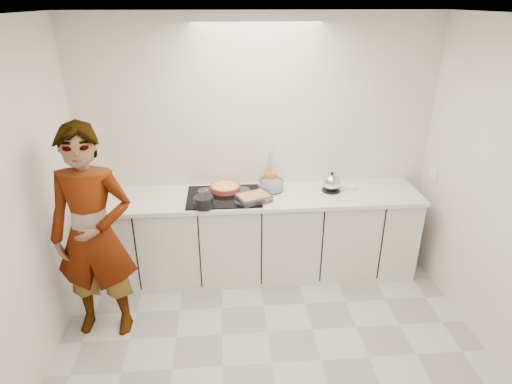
{
  "coord_description": "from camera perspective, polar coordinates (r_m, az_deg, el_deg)",
  "views": [
    {
      "loc": [
        -0.33,
        -2.56,
        2.69
      ],
      "look_at": [
        -0.05,
        1.05,
        1.05
      ],
      "focal_mm": 30.0,
      "sensor_mm": 36.0,
      "label": 1
    }
  ],
  "objects": [
    {
      "name": "ceiling",
      "position": [
        2.58,
        3.17,
        22.33
      ],
      "size": [
        3.6,
        3.2,
        0.0
      ],
      "primitive_type": "cube",
      "color": "white",
      "rests_on": "wall_back"
    },
    {
      "name": "base_cabinets",
      "position": [
        4.47,
        0.41,
        -5.96
      ],
      "size": [
        3.2,
        0.58,
        0.87
      ],
      "primitive_type": "cube",
      "color": "silver",
      "rests_on": "floor"
    },
    {
      "name": "kettle",
      "position": [
        4.37,
        10.03,
        1.19
      ],
      "size": [
        0.24,
        0.24,
        0.21
      ],
      "color": "black",
      "rests_on": "countertop"
    },
    {
      "name": "floor",
      "position": [
        3.73,
        2.19,
        -21.83
      ],
      "size": [
        3.6,
        3.2,
        0.0
      ],
      "primitive_type": "cube",
      "color": "beige",
      "rests_on": "ground"
    },
    {
      "name": "countertop",
      "position": [
        4.25,
        0.43,
        -0.67
      ],
      "size": [
        3.24,
        0.64,
        0.04
      ],
      "primitive_type": "cube",
      "color": "white",
      "rests_on": "base_cabinets"
    },
    {
      "name": "mixing_bowl",
      "position": [
        4.33,
        2.07,
        0.86
      ],
      "size": [
        0.28,
        0.28,
        0.11
      ],
      "color": "silver",
      "rests_on": "countertop"
    },
    {
      "name": "tea_towel",
      "position": [
        4.49,
        11.87,
        0.68
      ],
      "size": [
        0.2,
        0.14,
        0.03
      ],
      "primitive_type": "cube",
      "rotation": [
        0.0,
        0.0,
        -0.01
      ],
      "color": "white",
      "rests_on": "countertop"
    },
    {
      "name": "baking_dish",
      "position": [
        4.09,
        -0.33,
        -0.72
      ],
      "size": [
        0.37,
        0.33,
        0.06
      ],
      "color": "silver",
      "rests_on": "hob"
    },
    {
      "name": "hob",
      "position": [
        4.21,
        -4.3,
        -0.6
      ],
      "size": [
        0.72,
        0.54,
        0.01
      ],
      "primitive_type": "cube",
      "color": "black",
      "rests_on": "countertop"
    },
    {
      "name": "wall_back",
      "position": [
        4.4,
        0.09,
        5.95
      ],
      "size": [
        3.6,
        0.0,
        2.6
      ],
      "primitive_type": "cube",
      "color": "beige",
      "rests_on": "ground"
    },
    {
      "name": "utensil_crock",
      "position": [
        4.43,
        1.88,
        1.74
      ],
      "size": [
        0.15,
        0.15,
        0.15
      ],
      "primitive_type": "cylinder",
      "rotation": [
        0.0,
        0.0,
        0.23
      ],
      "color": "orange",
      "rests_on": "countertop"
    },
    {
      "name": "cook",
      "position": [
        3.73,
        -20.85,
        -5.43
      ],
      "size": [
        0.71,
        0.49,
        1.87
      ],
      "primitive_type": "imported",
      "rotation": [
        0.0,
        0.0,
        -0.06
      ],
      "color": "silver",
      "rests_on": "floor"
    },
    {
      "name": "tart_dish",
      "position": [
        4.33,
        -4.11,
        0.62
      ],
      "size": [
        0.35,
        0.35,
        0.05
      ],
      "color": "#A8392E",
      "rests_on": "hob"
    },
    {
      "name": "wall_left",
      "position": [
        3.26,
        -30.75,
        -4.59
      ],
      "size": [
        0.0,
        3.2,
        2.6
      ],
      "primitive_type": "cube",
      "color": "beige",
      "rests_on": "ground"
    },
    {
      "name": "saucepan",
      "position": [
        3.99,
        -6.99,
        -1.29
      ],
      "size": [
        0.23,
        0.23,
        0.17
      ],
      "color": "black",
      "rests_on": "hob"
    }
  ]
}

